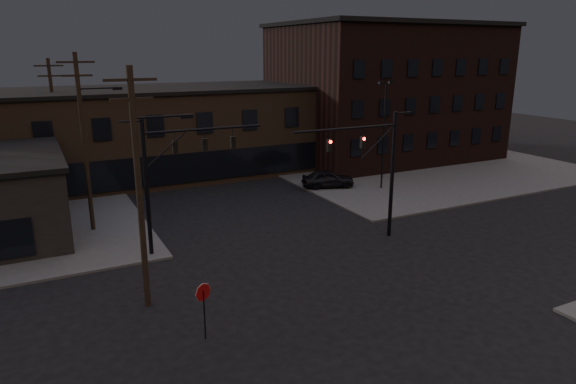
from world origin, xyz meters
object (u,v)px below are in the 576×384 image
(parked_car_lot_b, at_px, (354,161))
(car_crossing, at_px, (241,168))
(traffic_signal_near, at_px, (378,163))
(parked_car_lot_a, at_px, (328,179))
(stop_sign, at_px, (204,298))
(traffic_signal_far, at_px, (168,170))

(parked_car_lot_b, height_order, car_crossing, parked_car_lot_b)
(traffic_signal_near, xyz_separation_m, car_crossing, (-1.03, 20.17, -4.26))
(parked_car_lot_b, xyz_separation_m, car_crossing, (-10.94, 3.17, -0.16))
(parked_car_lot_a, height_order, car_crossing, parked_car_lot_a)
(stop_sign, bearing_deg, traffic_signal_near, 25.90)
(car_crossing, bearing_deg, parked_car_lot_a, -47.86)
(traffic_signal_far, bearing_deg, parked_car_lot_a, 27.75)
(traffic_signal_near, bearing_deg, parked_car_lot_b, 59.77)
(stop_sign, xyz_separation_m, parked_car_lot_a, (17.00, 18.25, -0.94))
(parked_car_lot_b, distance_m, car_crossing, 11.39)
(traffic_signal_near, xyz_separation_m, traffic_signal_far, (-12.07, 3.50, 0.08))
(traffic_signal_near, distance_m, traffic_signal_far, 12.57)
(parked_car_lot_a, distance_m, parked_car_lot_b, 8.16)
(stop_sign, height_order, parked_car_lot_a, stop_sign)
(traffic_signal_near, height_order, traffic_signal_far, same)
(parked_car_lot_a, bearing_deg, parked_car_lot_b, -32.27)
(stop_sign, bearing_deg, traffic_signal_far, 82.68)
(traffic_signal_near, distance_m, parked_car_lot_b, 20.10)
(traffic_signal_far, distance_m, parked_car_lot_b, 26.13)
(traffic_signal_near, relative_size, stop_sign, 3.23)
(traffic_signal_far, relative_size, car_crossing, 1.97)
(traffic_signal_near, xyz_separation_m, stop_sign, (-13.36, -6.49, -3.09))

